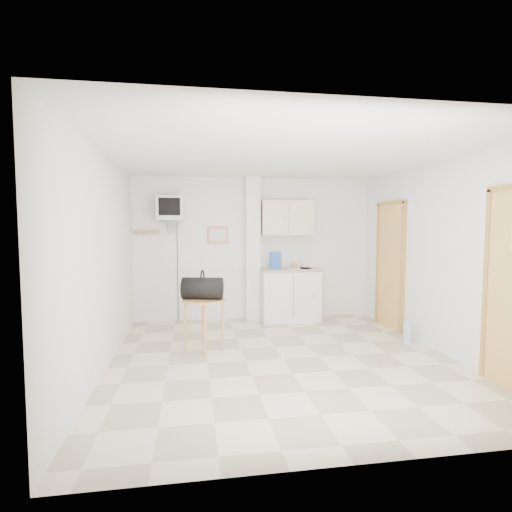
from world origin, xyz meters
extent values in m
plane|color=beige|center=(0.00, 0.00, 0.00)|extent=(4.50, 4.50, 0.00)
cube|color=white|center=(0.00, 2.25, 1.25)|extent=(4.20, 0.04, 2.50)
cube|color=white|center=(0.00, -2.25, 1.25)|extent=(4.20, 0.04, 2.50)
cube|color=white|center=(-2.10, 0.00, 1.25)|extent=(0.04, 4.50, 2.50)
cube|color=white|center=(2.10, 0.00, 1.25)|extent=(0.04, 4.50, 2.50)
cube|color=white|center=(0.00, 0.00, 2.50)|extent=(4.20, 4.50, 0.04)
cube|color=white|center=(-0.05, 2.14, 1.25)|extent=(0.25, 0.22, 2.50)
cube|color=#DD6D5A|center=(-0.65, 2.23, 1.50)|extent=(0.36, 0.03, 0.30)
cube|color=silver|center=(-0.65, 2.22, 1.50)|extent=(0.28, 0.01, 0.22)
cube|color=tan|center=(-1.85, 2.22, 1.55)|extent=(0.40, 0.05, 0.06)
cube|color=white|center=(-0.32, 2.24, 0.95)|extent=(0.15, 0.02, 0.08)
cylinder|color=tan|center=(-2.00, 2.16, 1.54)|extent=(0.02, 0.08, 0.02)
cylinder|color=tan|center=(-1.85, 2.16, 1.54)|extent=(0.02, 0.08, 0.02)
cylinder|color=tan|center=(-1.70, 2.16, 1.54)|extent=(0.02, 0.08, 0.02)
cube|color=#AB6C40|center=(2.08, 1.25, 1.00)|extent=(0.04, 0.75, 2.00)
cube|color=olive|center=(2.07, 1.25, 1.00)|extent=(0.06, 0.87, 2.06)
cube|color=white|center=(0.58, 1.98, 0.44)|extent=(1.00, 0.55, 0.88)
cube|color=#A2978A|center=(0.58, 1.98, 0.90)|extent=(1.03, 0.58, 0.04)
cylinder|color=#B7B7BA|center=(0.83, 1.98, 0.90)|extent=(0.30, 0.30, 0.05)
cylinder|color=#B7B7BA|center=(0.83, 2.12, 1.00)|extent=(0.02, 0.02, 0.16)
cylinder|color=#B7B7BA|center=(0.83, 2.06, 1.07)|extent=(0.02, 0.13, 0.02)
cube|color=beige|center=(0.55, 2.09, 1.80)|extent=(0.90, 0.32, 0.60)
cube|color=#235AAF|center=(0.34, 2.03, 1.06)|extent=(0.19, 0.07, 0.29)
cylinder|color=white|center=(0.64, 1.89, 0.93)|extent=(0.22, 0.22, 0.01)
sphere|color=tan|center=(0.64, 1.89, 0.97)|extent=(0.11, 0.11, 0.11)
cube|color=slate|center=(-1.45, 2.09, 1.73)|extent=(0.36, 0.32, 0.02)
cube|color=slate|center=(-1.45, 2.22, 1.65)|extent=(0.10, 0.06, 0.20)
cube|color=silver|center=(-1.45, 2.02, 1.95)|extent=(0.44, 0.42, 0.40)
cube|color=black|center=(-1.45, 1.80, 1.97)|extent=(0.34, 0.02, 0.28)
cylinder|color=black|center=(-1.35, 2.23, 0.86)|extent=(0.01, 0.01, 1.73)
cylinder|color=tan|center=(-0.95, 0.49, 0.68)|extent=(0.58, 0.58, 0.03)
cylinder|color=tan|center=(-0.71, 0.49, 0.33)|extent=(0.04, 0.04, 0.67)
cylinder|color=tan|center=(-0.96, 0.74, 0.33)|extent=(0.04, 0.04, 0.67)
cylinder|color=tan|center=(-1.20, 0.48, 0.33)|extent=(0.04, 0.04, 0.67)
cylinder|color=tan|center=(-0.95, 0.24, 0.33)|extent=(0.04, 0.04, 0.67)
cylinder|color=black|center=(-0.97, 0.49, 0.84)|extent=(0.58, 0.40, 0.29)
torus|color=black|center=(-0.97, 0.49, 0.97)|extent=(0.07, 0.22, 0.22)
cylinder|color=#99B9CC|center=(1.92, 0.40, 0.16)|extent=(0.12, 0.12, 0.32)
cylinder|color=#99B9CC|center=(1.92, 0.40, 0.34)|extent=(0.04, 0.04, 0.04)
camera|label=1|loc=(-1.11, -4.76, 1.66)|focal=28.00mm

